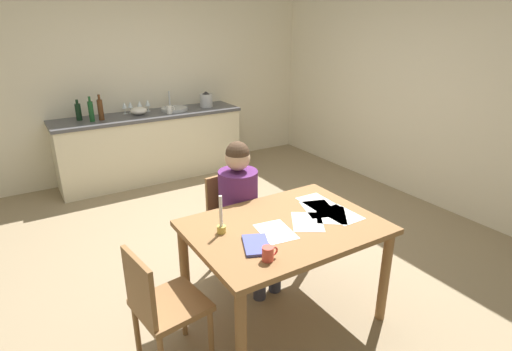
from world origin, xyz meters
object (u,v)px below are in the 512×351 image
bottle_wine_red (100,109)px  stovetop_kettle (206,100)px  person_seated (243,205)px  mixing_bowl (139,111)px  book_magazine (256,245)px  bottle_vinegar (91,111)px  wine_glass_back_right (124,106)px  bottle_oil (78,112)px  candlestick (221,223)px  wine_glass_near_sink (148,103)px  chair_at_table (233,220)px  coffee_mug (268,253)px  chair_side_empty (162,305)px  teacup_on_counter (170,110)px  wine_glass_by_kettle (140,104)px  dining_table (284,238)px  wine_glass_back_left (130,105)px  sink_unit (174,109)px

bottle_wine_red → stovetop_kettle: 1.46m
person_seated → mixing_bowl: person_seated is taller
book_magazine → bottle_vinegar: size_ratio=0.81×
person_seated → wine_glass_back_right: 2.89m
bottle_oil → stovetop_kettle: (1.69, -0.08, -0.01)m
candlestick → wine_glass_near_sink: wine_glass_near_sink is taller
chair_at_table → book_magazine: (-0.30, -0.86, 0.28)m
book_magazine → bottle_vinegar: bearing=118.1°
coffee_mug → wine_glass_near_sink: wine_glass_near_sink is taller
chair_side_empty → teacup_on_counter: size_ratio=7.69×
wine_glass_by_kettle → dining_table: bearing=-91.0°
wine_glass_back_left → wine_glass_back_right: (-0.08, 0.00, 0.00)m
wine_glass_back_right → candlestick: bearing=-94.8°
wine_glass_back_right → bottle_vinegar: bearing=-154.5°
person_seated → bottle_vinegar: bearing=102.8°
sink_unit → bottle_wine_red: 0.98m
stovetop_kettle → sink_unit: bearing=179.5°
bottle_oil → chair_at_table: bearing=-75.1°
wine_glass_by_kettle → teacup_on_counter: size_ratio=1.39×
bottle_oil → wine_glass_back_right: bearing=6.5°
chair_at_table → stovetop_kettle: size_ratio=3.93×
dining_table → wine_glass_by_kettle: wine_glass_by_kettle is taller
book_magazine → sink_unit: 3.53m
bottle_oil → teacup_on_counter: (1.09, -0.23, -0.06)m
wine_glass_near_sink → wine_glass_back_left: size_ratio=1.00×
person_seated → bottle_wine_red: 2.74m
bottle_vinegar → mixing_bowl: bottle_vinegar is taller
candlestick → sink_unit: sink_unit is taller
teacup_on_counter → chair_at_table: bearing=-99.0°
chair_at_table → bottle_vinegar: bottle_vinegar is taller
coffee_mug → stovetop_kettle: (1.31, 3.60, 0.20)m
candlestick → sink_unit: 3.29m
sink_unit → person_seated: bearing=-100.1°
person_seated → bottle_vinegar: (-0.60, 2.65, 0.35)m
bottle_wine_red → stovetop_kettle: bottle_wine_red is taller
wine_glass_near_sink → bottle_vinegar: bearing=-164.2°
chair_at_table → wine_glass_back_right: 2.77m
bottle_vinegar → candlestick: bearing=-86.7°
dining_table → chair_at_table: size_ratio=1.51×
wine_glass_back_left → chair_at_table: bearing=-89.0°
chair_at_table → stovetop_kettle: 2.80m
bottle_vinegar → coffee_mug: bearing=-85.7°
sink_unit → bottle_wine_red: bearing=-177.0°
chair_at_table → person_seated: person_seated is taller
teacup_on_counter → chair_side_empty: bearing=-112.1°
bottle_wine_red → wine_glass_back_left: 0.47m
bottle_vinegar → wine_glass_by_kettle: 0.70m
wine_glass_by_kettle → person_seated: bearing=-91.2°
wine_glass_back_left → wine_glass_back_right: same height
wine_glass_back_right → stovetop_kettle: bearing=-7.7°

